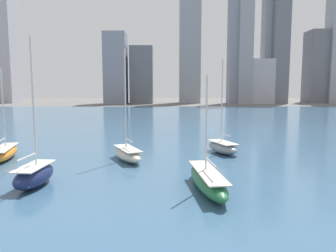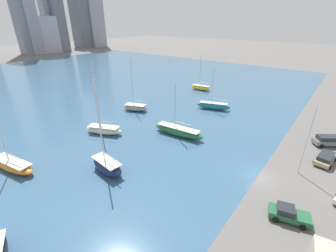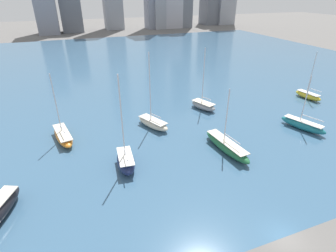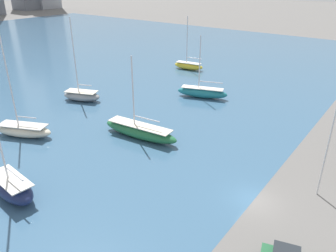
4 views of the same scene
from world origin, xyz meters
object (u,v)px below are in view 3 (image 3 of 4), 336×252
sailboat_gray (203,105)px  sailboat_teal (303,125)px  sailboat_cream (153,123)px  sailboat_navy (126,161)px  sailboat_yellow (308,95)px  sailboat_green (227,146)px  sailboat_orange (63,135)px

sailboat_gray → sailboat_teal: bearing=-70.5°
sailboat_cream → sailboat_navy: bearing=-149.6°
sailboat_yellow → sailboat_green: 33.47m
sailboat_teal → sailboat_orange: sailboat_orange is taller
sailboat_orange → sailboat_navy: 14.49m
sailboat_orange → sailboat_gray: 29.20m
sailboat_navy → sailboat_yellow: bearing=19.1°
sailboat_teal → sailboat_green: bearing=165.9°
sailboat_teal → sailboat_yellow: 17.77m
sailboat_green → sailboat_gray: (4.32, 16.45, -0.01)m
sailboat_cream → sailboat_navy: (-7.60, -10.77, 0.20)m
sailboat_yellow → sailboat_green: size_ratio=1.02×
sailboat_teal → sailboat_yellow: size_ratio=0.92×
sailboat_gray → sailboat_yellow: bearing=-28.7°
sailboat_cream → sailboat_gray: sailboat_cream is taller
sailboat_teal → sailboat_yellow: (13.40, 11.67, -0.07)m
sailboat_teal → sailboat_gray: size_ratio=0.78×
sailboat_yellow → sailboat_navy: 48.43m
sailboat_yellow → sailboat_cream: (-39.36, -1.03, 0.05)m
sailboat_navy → sailboat_gray: (20.51, 15.07, -0.19)m
sailboat_teal → sailboat_cream: sailboat_cream is taller
sailboat_yellow → sailboat_orange: bearing=172.3°
sailboat_cream → sailboat_green: bearing=-79.1°
sailboat_teal → sailboat_green: size_ratio=0.94×
sailboat_navy → sailboat_teal: bearing=5.2°
sailboat_orange → sailboat_cream: (16.09, -0.97, 0.06)m
sailboat_cream → sailboat_green: 14.87m
sailboat_yellow → sailboat_gray: 26.65m
sailboat_yellow → sailboat_navy: (-46.97, -11.80, 0.24)m
sailboat_orange → sailboat_cream: bearing=-14.5°
sailboat_orange → sailboat_green: 27.95m
sailboat_orange → sailboat_gray: size_ratio=0.89×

